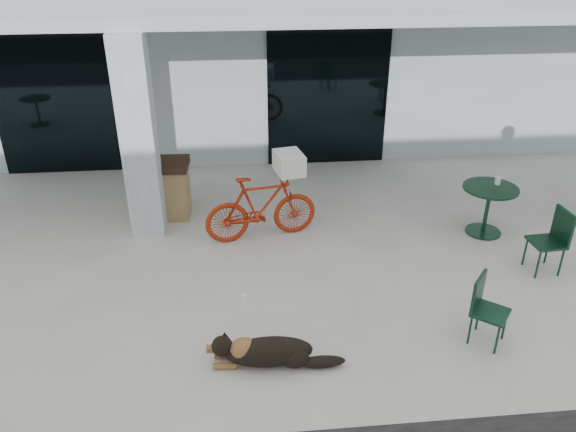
{
  "coord_description": "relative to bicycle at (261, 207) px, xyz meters",
  "views": [
    {
      "loc": [
        -0.05,
        -5.87,
        4.42
      ],
      "look_at": [
        0.59,
        0.67,
        1.0
      ],
      "focal_mm": 35.0,
      "sensor_mm": 36.0,
      "label": 1
    }
  ],
  "objects": [
    {
      "name": "ground",
      "position": [
        -0.29,
        -1.9,
        -0.53
      ],
      "size": [
        80.0,
        80.0,
        0.0
      ],
      "primitive_type": "plane",
      "color": "beige",
      "rests_on": "ground"
    },
    {
      "name": "building",
      "position": [
        -0.29,
        6.6,
        1.72
      ],
      "size": [
        22.0,
        7.0,
        4.5
      ],
      "primitive_type": "cube",
      "color": "silver",
      "rests_on": "ground"
    },
    {
      "name": "storefront_glass_left",
      "position": [
        -3.49,
        3.08,
        0.82
      ],
      "size": [
        2.8,
        0.06,
        2.7
      ],
      "primitive_type": "cube",
      "color": "black",
      "rests_on": "ground"
    },
    {
      "name": "storefront_glass_right",
      "position": [
        1.51,
        3.08,
        0.82
      ],
      "size": [
        2.4,
        0.06,
        2.7
      ],
      "primitive_type": "cube",
      "color": "black",
      "rests_on": "ground"
    },
    {
      "name": "column",
      "position": [
        -1.79,
        0.4,
        1.03
      ],
      "size": [
        0.5,
        0.5,
        3.12
      ],
      "primitive_type": "cube",
      "color": "silver",
      "rests_on": "ground"
    },
    {
      "name": "overhang",
      "position": [
        -0.29,
        1.7,
        2.68
      ],
      "size": [
        22.0,
        2.8,
        0.18
      ],
      "primitive_type": "cube",
      "color": "silver",
      "rests_on": "column"
    },
    {
      "name": "bicycle",
      "position": [
        0.0,
        0.0,
        0.0
      ],
      "size": [
        1.83,
        0.83,
        1.06
      ],
      "primitive_type": "imported",
      "rotation": [
        0.0,
        0.0,
        1.77
      ],
      "color": "#A3260D",
      "rests_on": "ground"
    },
    {
      "name": "laundry_basket",
      "position": [
        0.44,
        0.09,
        0.69
      ],
      "size": [
        0.49,
        0.59,
        0.31
      ],
      "primitive_type": "cube",
      "rotation": [
        0.0,
        0.0,
        1.77
      ],
      "color": "white",
      "rests_on": "bicycle"
    },
    {
      "name": "dog",
      "position": [
        -0.08,
        -2.9,
        -0.34
      ],
      "size": [
        1.17,
        0.46,
        0.38
      ],
      "primitive_type": null,
      "rotation": [
        0.0,
        0.0,
        -0.07
      ],
      "color": "black",
      "rests_on": "ground"
    },
    {
      "name": "cup_near_dog",
      "position": [
        -0.32,
        -1.68,
        -0.49
      ],
      "size": [
        0.07,
        0.07,
        0.09
      ],
      "primitive_type": "cylinder",
      "rotation": [
        0.0,
        0.0,
        -0.02
      ],
      "color": "white",
      "rests_on": "ground"
    },
    {
      "name": "cafe_table_far",
      "position": [
        3.57,
        -0.19,
        -0.13
      ],
      "size": [
        0.88,
        0.88,
        0.8
      ],
      "primitive_type": null,
      "rotation": [
        0.0,
        0.0,
        0.04
      ],
      "color": "#123522",
      "rests_on": "ground"
    },
    {
      "name": "cafe_chair_far_a",
      "position": [
        2.51,
        -2.76,
        -0.1
      ],
      "size": [
        0.58,
        0.57,
        0.86
      ],
      "primitive_type": null,
      "rotation": [
        0.0,
        0.0,
        0.88
      ],
      "color": "#123522",
      "rests_on": "ground"
    },
    {
      "name": "cafe_chair_far_b",
      "position": [
        3.93,
        -1.35,
        -0.06
      ],
      "size": [
        0.49,
        0.45,
        0.95
      ],
      "primitive_type": null,
      "rotation": [
        0.0,
        0.0,
        -1.52
      ],
      "color": "#123522",
      "rests_on": "ground"
    },
    {
      "name": "cup_on_table",
      "position": [
        3.71,
        -0.08,
        0.33
      ],
      "size": [
        0.09,
        0.09,
        0.12
      ],
      "primitive_type": "cylinder",
      "rotation": [
        0.0,
        0.0,
        0.04
      ],
      "color": "white",
      "rests_on": "cafe_table_far"
    },
    {
      "name": "trash_receptacle",
      "position": [
        -1.44,
        0.9,
        -0.03
      ],
      "size": [
        0.62,
        0.62,
        1.0
      ],
      "primitive_type": null,
      "rotation": [
        0.0,
        0.0,
        -0.05
      ],
      "color": "olive",
      "rests_on": "ground"
    }
  ]
}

